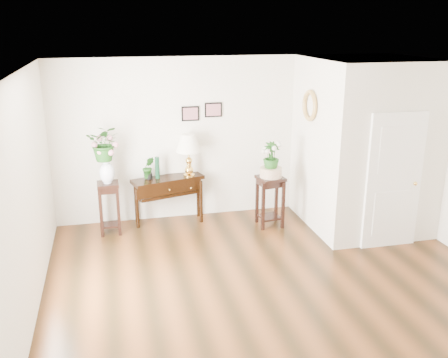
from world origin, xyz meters
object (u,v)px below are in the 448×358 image
object	(u,v)px
console_table	(168,200)
plant_stand_a	(110,208)
plant_stand_b	(270,201)
table_lamp	(189,156)

from	to	relation	value
console_table	plant_stand_a	bearing A→B (deg)	178.65
plant_stand_a	plant_stand_b	xyz separation A→B (m)	(2.65, -0.29, -0.00)
console_table	plant_stand_a	distance (m)	1.03
console_table	plant_stand_b	bearing A→B (deg)	-33.89
console_table	plant_stand_a	xyz separation A→B (m)	(-1.00, -0.25, 0.03)
table_lamp	plant_stand_b	bearing A→B (deg)	-23.01
table_lamp	plant_stand_a	xyz separation A→B (m)	(-1.37, -0.25, -0.72)
plant_stand_a	console_table	bearing A→B (deg)	14.29
console_table	plant_stand_a	size ratio (longest dim) A/B	1.39
table_lamp	plant_stand_b	xyz separation A→B (m)	(1.29, -0.55, -0.72)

